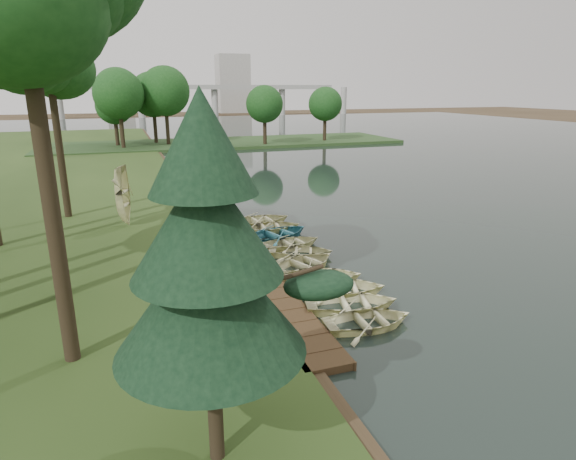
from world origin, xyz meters
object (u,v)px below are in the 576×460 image
object	(u,v)px
rowboat_2	(341,286)
pine_tree	(207,254)
stored_rowboat	(127,220)
rowboat_1	(351,301)
boardwalk	(256,274)
rowboat_0	(368,318)

from	to	relation	value
rowboat_2	pine_tree	xyz separation A→B (m)	(-6.39, -7.30, 4.51)
rowboat_2	stored_rowboat	xyz separation A→B (m)	(-7.72, 12.26, 0.25)
stored_rowboat	pine_tree	world-z (taller)	pine_tree
rowboat_1	stored_rowboat	bearing A→B (deg)	41.03
boardwalk	pine_tree	world-z (taller)	pine_tree
rowboat_0	pine_tree	xyz separation A→B (m)	(-6.10, -4.52, 4.55)
boardwalk	rowboat_1	distance (m)	5.03
stored_rowboat	rowboat_1	bearing A→B (deg)	-135.35
rowboat_1	rowboat_2	bearing A→B (deg)	2.53
boardwalk	rowboat_2	bearing A→B (deg)	-48.45
boardwalk	pine_tree	bearing A→B (deg)	-109.86
rowboat_1	stored_rowboat	size ratio (longest dim) A/B	1.00
boardwalk	rowboat_1	bearing A→B (deg)	-61.19
rowboat_0	stored_rowboat	world-z (taller)	stored_rowboat
boardwalk	rowboat_1	xyz separation A→B (m)	(2.42, -4.40, 0.26)
rowboat_0	rowboat_2	world-z (taller)	rowboat_2
rowboat_1	rowboat_2	xyz separation A→B (m)	(0.24, 1.40, 0.00)
rowboat_2	pine_tree	bearing A→B (deg)	157.27
rowboat_0	stored_rowboat	size ratio (longest dim) A/B	0.91
rowboat_0	rowboat_2	size ratio (longest dim) A/B	0.91
boardwalk	pine_tree	distance (m)	11.95
pine_tree	rowboat_1	bearing A→B (deg)	43.83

